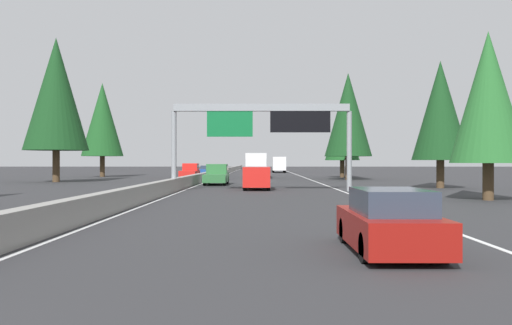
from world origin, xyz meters
TOP-DOWN VIEW (x-y plane):
  - ground_plane at (60.00, 0.00)m, footprint 320.00×320.00m
  - median_barrier at (80.00, 0.30)m, footprint 180.00×0.56m
  - shoulder_stripe_right at (70.00, -11.52)m, footprint 160.00×0.16m
  - shoulder_stripe_median at (70.00, -0.25)m, footprint 160.00×0.16m
  - sign_gantry_overhead at (33.75, -6.04)m, footprint 0.50×12.68m
  - sedan_distant_a at (8.02, -8.76)m, footprint 4.40×1.80m
  - pickup_near_center at (45.01, -1.81)m, footprint 5.60×2.00m
  - bus_mid_right at (65.70, -5.26)m, footprint 11.50×2.55m
  - sedan_far_right at (108.93, -5.60)m, footprint 4.40×1.80m
  - minivan_distant_b at (36.29, -5.50)m, footprint 5.00×1.95m
  - box_truck_far_center at (98.55, -9.24)m, footprint 8.50×2.40m
  - oncoming_near at (80.91, 2.71)m, footprint 4.40×1.80m
  - oncoming_far at (63.95, 3.05)m, footprint 5.60×2.00m
  - conifer_right_foreground at (25.08, -18.12)m, footprint 4.03×4.03m
  - conifer_right_near at (38.59, -19.97)m, footprint 4.42×4.42m
  - conifer_right_mid at (58.13, -15.84)m, footprint 5.40×5.40m
  - conifer_right_far at (67.50, -16.56)m, footprint 4.54×4.54m
  - conifer_left_near at (51.07, 15.10)m, footprint 6.50×6.50m
  - conifer_left_mid at (70.38, 15.96)m, footprint 5.68×5.68m

SIDE VIEW (x-z plane):
  - ground_plane at x=60.00m, z-range 0.00..0.00m
  - shoulder_stripe_right at x=70.00m, z-range 0.00..0.01m
  - shoulder_stripe_median at x=70.00m, z-range 0.00..0.01m
  - median_barrier at x=80.00m, z-range 0.00..0.90m
  - sedan_distant_a at x=8.02m, z-range -0.05..1.42m
  - sedan_far_right at x=108.93m, z-range -0.05..1.42m
  - oncoming_near at x=80.91m, z-range -0.05..1.42m
  - pickup_near_center at x=45.01m, z-range -0.02..1.84m
  - oncoming_far at x=63.95m, z-range -0.02..1.84m
  - minivan_distant_b at x=36.29m, z-range 0.11..1.80m
  - box_truck_far_center at x=98.55m, z-range 0.14..3.09m
  - bus_mid_right at x=65.70m, z-range 0.17..3.27m
  - sign_gantry_overhead at x=33.75m, z-range 1.81..7.95m
  - conifer_right_foreground at x=25.08m, z-range 0.98..10.14m
  - conifer_right_near at x=38.59m, z-range 1.08..11.13m
  - conifer_right_far at x=67.50m, z-range 1.11..11.43m
  - conifer_right_mid at x=58.13m, z-range 1.32..13.59m
  - conifer_left_mid at x=70.38m, z-range 1.40..14.31m
  - conifer_left_near at x=51.07m, z-range 1.60..16.37m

